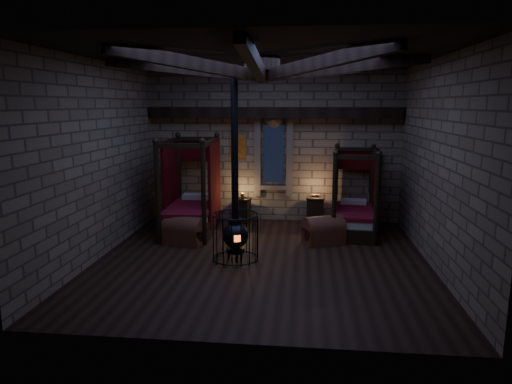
# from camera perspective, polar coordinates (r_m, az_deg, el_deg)

# --- Properties ---
(room) EXTENTS (7.02, 7.02, 4.29)m
(room) POSITION_cam_1_polar(r_m,az_deg,el_deg) (9.41, 0.84, 13.77)
(room) COLOR black
(room) RESTS_ON ground
(bed_left) EXTENTS (1.30, 2.34, 2.40)m
(bed_left) POSITION_cam_1_polar(r_m,az_deg,el_deg) (12.03, -8.05, -2.08)
(bed_left) COLOR black
(bed_left) RESTS_ON ground
(bed_right) EXTENTS (1.24, 2.12, 2.13)m
(bed_right) POSITION_cam_1_polar(r_m,az_deg,el_deg) (12.03, 12.09, -2.55)
(bed_right) COLOR black
(bed_right) RESTS_ON ground
(trunk_left) EXTENTS (1.04, 0.80, 0.68)m
(trunk_left) POSITION_cam_1_polar(r_m,az_deg,el_deg) (11.03, -8.89, -4.86)
(trunk_left) COLOR brown
(trunk_left) RESTS_ON ground
(trunk_right) EXTENTS (1.08, 0.90, 0.68)m
(trunk_right) POSITION_cam_1_polar(r_m,az_deg,el_deg) (11.03, 8.43, -4.85)
(trunk_right) COLOR brown
(trunk_right) RESTS_ON ground
(nightstand_left) EXTENTS (0.51, 0.49, 0.85)m
(nightstand_left) POSITION_cam_1_polar(r_m,az_deg,el_deg) (12.79, -1.71, -2.27)
(nightstand_left) COLOR black
(nightstand_left) RESTS_ON ground
(nightstand_right) EXTENTS (0.50, 0.48, 0.86)m
(nightstand_right) POSITION_cam_1_polar(r_m,az_deg,el_deg) (12.62, 7.40, -2.34)
(nightstand_right) COLOR black
(nightstand_right) RESTS_ON ground
(stove) EXTENTS (0.99, 0.99, 4.05)m
(stove) POSITION_cam_1_polar(r_m,az_deg,el_deg) (9.70, -2.59, -5.02)
(stove) COLOR black
(stove) RESTS_ON ground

